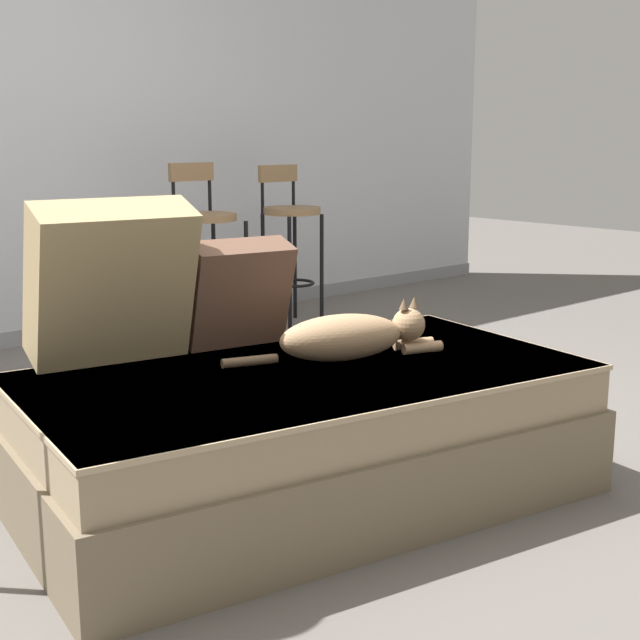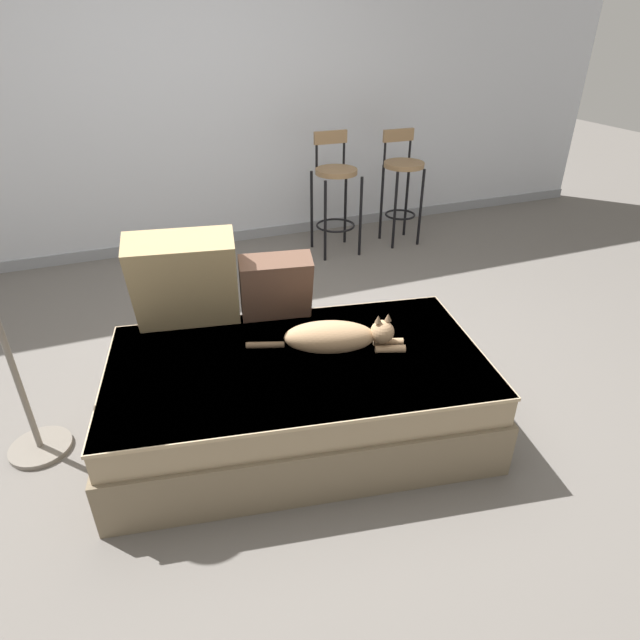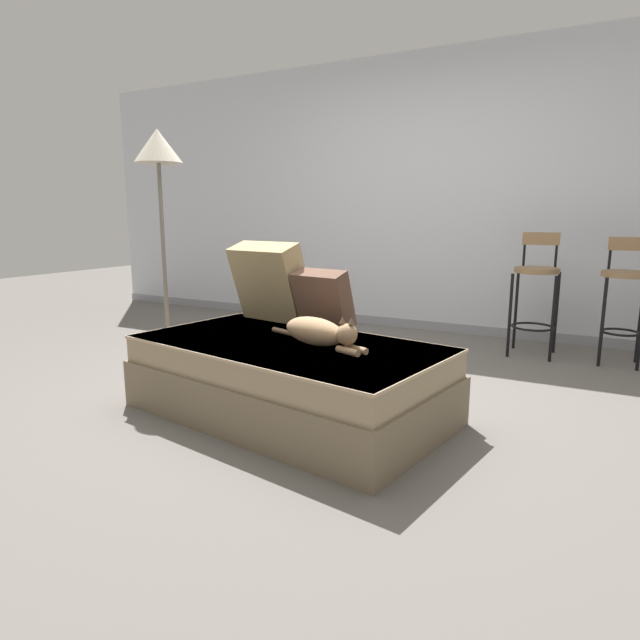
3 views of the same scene
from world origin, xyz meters
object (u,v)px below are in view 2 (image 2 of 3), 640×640
(throw_pillow_corner, at_px, (185,281))
(cat, at_px, (336,337))
(couch, at_px, (298,395))
(bar_stool_near_window, at_px, (335,187))
(bar_stool_by_doorway, at_px, (402,177))
(throw_pillow_middle, at_px, (276,287))

(throw_pillow_corner, height_order, cat, throw_pillow_corner)
(couch, distance_m, bar_stool_near_window, 2.35)
(throw_pillow_corner, height_order, bar_stool_by_doorway, bar_stool_by_doorway)
(throw_pillow_middle, bearing_deg, couch, -93.40)
(throw_pillow_corner, distance_m, cat, 0.77)
(couch, height_order, bar_stool_by_doorway, bar_stool_by_doorway)
(couch, relative_size, bar_stool_by_doorway, 1.97)
(bar_stool_by_doorway, bearing_deg, cat, -125.43)
(cat, relative_size, bar_stool_by_doorway, 0.75)
(couch, distance_m, bar_stool_by_doorway, 2.68)
(couch, bearing_deg, bar_stool_near_window, 63.15)
(couch, xyz_separation_m, bar_stool_by_doorway, (1.67, 2.07, 0.36))
(bar_stool_near_window, relative_size, bar_stool_by_doorway, 1.03)
(throw_pillow_corner, bearing_deg, bar_stool_by_doorway, 37.98)
(bar_stool_by_doorway, bearing_deg, throw_pillow_corner, -142.02)
(throw_pillow_middle, xyz_separation_m, bar_stool_near_window, (1.03, 1.69, -0.05))
(throw_pillow_corner, xyz_separation_m, cat, (0.60, -0.45, -0.19))
(throw_pillow_middle, bearing_deg, throw_pillow_corner, 170.03)
(couch, bearing_deg, cat, 0.27)
(couch, xyz_separation_m, cat, (0.19, 0.00, 0.28))
(bar_stool_near_window, height_order, bar_stool_by_doorway, bar_stool_near_window)
(cat, bearing_deg, couch, -179.73)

